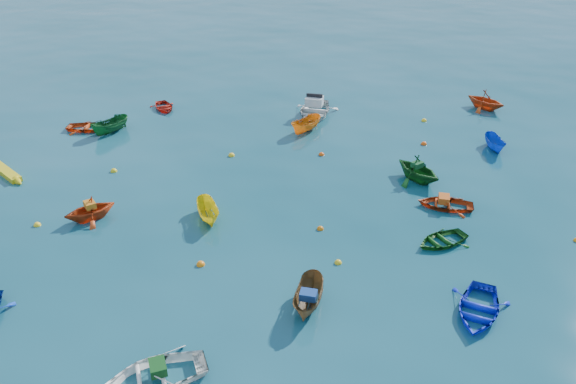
% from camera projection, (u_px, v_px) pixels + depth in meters
% --- Properties ---
extents(ground, '(160.00, 160.00, 0.00)m').
position_uv_depth(ground, '(269.00, 253.00, 25.30)').
color(ground, '#0A3E4A').
rests_on(ground, ground).
extents(dinghy_white_near, '(4.18, 3.80, 0.71)m').
position_uv_depth(dinghy_white_near, '(157.00, 379.00, 18.90)').
color(dinghy_white_near, white).
rests_on(dinghy_white_near, ground).
extents(sampan_brown_mid, '(1.18, 2.81, 1.07)m').
position_uv_depth(sampan_brown_mid, '(309.00, 306.00, 22.12)').
color(sampan_brown_mid, brown).
rests_on(sampan_brown_mid, ground).
extents(dinghy_blue_se, '(3.02, 3.68, 0.67)m').
position_uv_depth(dinghy_blue_se, '(477.00, 313.00, 21.78)').
color(dinghy_blue_se, '#1024CB').
rests_on(dinghy_blue_se, ground).
extents(dinghy_orange_w, '(3.25, 3.24, 1.30)m').
position_uv_depth(dinghy_orange_w, '(92.00, 219.00, 27.83)').
color(dinghy_orange_w, '#BF3B11').
rests_on(dinghy_orange_w, ground).
extents(sampan_yellow_mid, '(2.05, 2.72, 0.99)m').
position_uv_depth(sampan_yellow_mid, '(209.00, 219.00, 27.82)').
color(sampan_yellow_mid, yellow).
rests_on(sampan_yellow_mid, ground).
extents(dinghy_green_e, '(3.19, 3.05, 0.54)m').
position_uv_depth(dinghy_green_e, '(441.00, 243.00, 25.98)').
color(dinghy_green_e, '#124D14').
rests_on(dinghy_green_e, ground).
extents(dinghy_red_nw, '(3.20, 2.48, 0.61)m').
position_uv_depth(dinghy_red_nw, '(90.00, 130.00, 37.73)').
color(dinghy_red_nw, '#C63D10').
rests_on(dinghy_red_nw, ground).
extents(sampan_orange_n, '(2.30, 2.95, 1.08)m').
position_uv_depth(sampan_orange_n, '(306.00, 132.00, 37.48)').
color(sampan_orange_n, orange).
rests_on(sampan_orange_n, ground).
extents(dinghy_green_n, '(3.90, 3.90, 1.56)m').
position_uv_depth(dinghy_green_n, '(417.00, 180.00, 31.43)').
color(dinghy_green_n, '#125018').
rests_on(dinghy_green_n, ground).
extents(dinghy_red_ne, '(2.87, 2.12, 0.58)m').
position_uv_depth(dinghy_red_ne, '(445.00, 207.00, 28.85)').
color(dinghy_red_ne, '#B0350E').
rests_on(dinghy_red_ne, ground).
extents(sampan_blue_far, '(1.33, 2.55, 0.94)m').
position_uv_depth(sampan_blue_far, '(494.00, 149.00, 35.04)').
color(sampan_blue_far, '#0E3DB6').
rests_on(sampan_blue_far, ground).
extents(dinghy_red_far, '(2.93, 3.13, 0.53)m').
position_uv_depth(dinghy_red_far, '(164.00, 109.00, 41.14)').
color(dinghy_red_far, red).
rests_on(dinghy_red_far, ground).
extents(dinghy_orange_far, '(3.78, 3.71, 1.51)m').
position_uv_depth(dinghy_orange_far, '(484.00, 109.00, 41.21)').
color(dinghy_orange_far, '#C24012').
rests_on(dinghy_orange_far, ground).
extents(sampan_green_far, '(2.27, 3.03, 1.10)m').
position_uv_depth(sampan_green_far, '(111.00, 133.00, 37.33)').
color(sampan_green_far, '#135523').
rests_on(sampan_green_far, ground).
extents(kayak_yellow, '(3.51, 2.63, 0.39)m').
position_uv_depth(kayak_yellow, '(6.00, 174.00, 32.07)').
color(kayak_yellow, gold).
rests_on(kayak_yellow, ground).
extents(motorboat_white, '(3.38, 4.57, 1.51)m').
position_uv_depth(motorboat_white, '(314.00, 115.00, 40.05)').
color(motorboat_white, silver).
rests_on(motorboat_white, ground).
extents(tarp_green_a, '(0.82, 0.88, 0.34)m').
position_uv_depth(tarp_green_a, '(158.00, 367.00, 18.67)').
color(tarp_green_a, '#124818').
rests_on(tarp_green_a, dinghy_white_near).
extents(tarp_blue_a, '(0.67, 0.53, 0.32)m').
position_uv_depth(tarp_blue_a, '(308.00, 295.00, 21.66)').
color(tarp_blue_a, navy).
rests_on(tarp_blue_a, sampan_brown_mid).
extents(tarp_orange_a, '(0.78, 0.78, 0.30)m').
position_uv_depth(tarp_orange_a, '(90.00, 205.00, 27.47)').
color(tarp_orange_a, orange).
rests_on(tarp_orange_a, dinghy_orange_w).
extents(tarp_green_b, '(0.76, 0.76, 0.30)m').
position_uv_depth(tarp_green_b, '(417.00, 165.00, 31.05)').
color(tarp_green_b, '#134D22').
rests_on(tarp_green_b, dinghy_green_n).
extents(tarp_orange_b, '(0.58, 0.74, 0.35)m').
position_uv_depth(tarp_orange_b, '(444.00, 199.00, 28.64)').
color(tarp_orange_b, '#C65014').
rests_on(tarp_orange_b, dinghy_red_ne).
extents(buoy_or_a, '(0.38, 0.38, 0.38)m').
position_uv_depth(buoy_or_a, '(201.00, 265.00, 24.51)').
color(buoy_or_a, orange).
rests_on(buoy_or_a, ground).
extents(buoy_ye_a, '(0.33, 0.33, 0.33)m').
position_uv_depth(buoy_ye_a, '(338.00, 263.00, 24.62)').
color(buoy_ye_a, yellow).
rests_on(buoy_ye_a, ground).
extents(buoy_or_b, '(0.33, 0.33, 0.33)m').
position_uv_depth(buoy_or_b, '(320.00, 229.00, 27.01)').
color(buoy_or_b, orange).
rests_on(buoy_or_b, ground).
extents(buoy_ye_b, '(0.35, 0.35, 0.35)m').
position_uv_depth(buoy_ye_b, '(37.00, 225.00, 27.30)').
color(buoy_ye_b, yellow).
rests_on(buoy_ye_b, ground).
extents(buoy_or_c, '(0.36, 0.36, 0.36)m').
position_uv_depth(buoy_or_c, '(321.00, 155.00, 34.29)').
color(buoy_or_c, '#F1500D').
rests_on(buoy_or_c, ground).
extents(buoy_ye_c, '(0.39, 0.39, 0.39)m').
position_uv_depth(buoy_ye_c, '(232.00, 156.00, 34.18)').
color(buoy_ye_c, yellow).
rests_on(buoy_ye_c, ground).
extents(buoy_or_d, '(0.29, 0.29, 0.29)m').
position_uv_depth(buoy_or_d, '(576.00, 241.00, 26.14)').
color(buoy_or_d, orange).
rests_on(buoy_or_d, ground).
extents(buoy_ye_d, '(0.38, 0.38, 0.38)m').
position_uv_depth(buoy_ye_d, '(114.00, 171.00, 32.35)').
color(buoy_ye_d, gold).
rests_on(buoy_ye_d, ground).
extents(buoy_or_e, '(0.38, 0.38, 0.38)m').
position_uv_depth(buoy_or_e, '(424.00, 144.00, 35.66)').
color(buoy_or_e, '#F8500D').
rests_on(buoy_or_e, ground).
extents(buoy_ye_e, '(0.37, 0.37, 0.37)m').
position_uv_depth(buoy_ye_e, '(424.00, 121.00, 39.11)').
color(buoy_ye_e, yellow).
rests_on(buoy_ye_e, ground).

